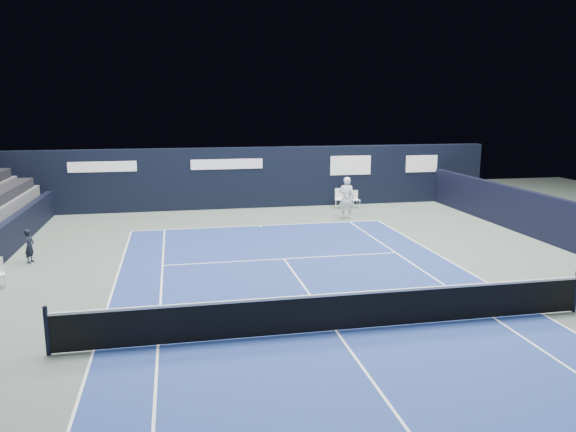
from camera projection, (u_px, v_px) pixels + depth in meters
name	position (u px, v px, depth m)	size (l,w,h in m)	color
ground	(315.00, 302.00, 15.20)	(48.00, 48.00, 0.00)	#4E5D55
court_surface	(336.00, 331.00, 13.28)	(10.97, 23.77, 0.01)	navy
enclosure_wall_right	(562.00, 223.00, 20.92)	(0.30, 22.00, 1.80)	black
folding_chair_back_a	(339.00, 195.00, 28.82)	(0.53, 0.56, 1.02)	white
folding_chair_back_b	(355.00, 198.00, 28.94)	(0.43, 0.42, 0.90)	silver
line_judge	(29.00, 246.00, 18.90)	(0.42, 0.28, 1.15)	black
court_markings	(336.00, 331.00, 13.28)	(11.03, 23.83, 0.00)	white
tennis_net	(336.00, 311.00, 13.18)	(12.90, 0.10, 1.10)	black
back_sponsor_wall	(246.00, 178.00, 28.82)	(26.00, 0.63, 3.10)	black
tennis_player	(347.00, 198.00, 26.20)	(0.84, 0.97, 1.95)	white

